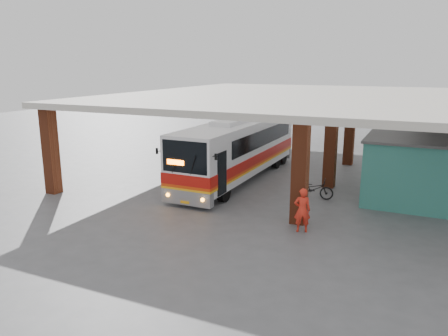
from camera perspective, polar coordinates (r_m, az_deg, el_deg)
The scene contains 8 objects.
ground at distance 22.06m, azimuth 4.21°, elevation -3.49°, with size 90.00×90.00×0.00m, color #515154.
brick_columns at distance 25.83m, azimuth 11.23°, elevation 3.74°, with size 20.10×21.60×4.35m.
canopy_roof at distance 27.23m, azimuth 10.30°, elevation 9.19°, with size 21.00×23.00×0.30m, color beige.
shop_building at distance 24.26m, azimuth 24.60°, elevation 0.68°, with size 5.20×8.20×3.11m.
coach_bus at distance 24.60m, azimuth 1.88°, elevation 2.50°, with size 2.64×12.12×3.52m.
motorcycle at distance 21.67m, azimuth 11.61°, elevation -2.66°, with size 0.66×1.91×1.00m, color black.
pedestrian at distance 17.26m, azimuth 10.18°, elevation -5.44°, with size 0.64×0.42×1.77m, color red.
red_chair at distance 29.33m, azimuth 19.83°, elevation 0.66°, with size 0.42×0.42×0.72m.
Camera 1 is at (7.40, -19.77, 6.39)m, focal length 35.00 mm.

